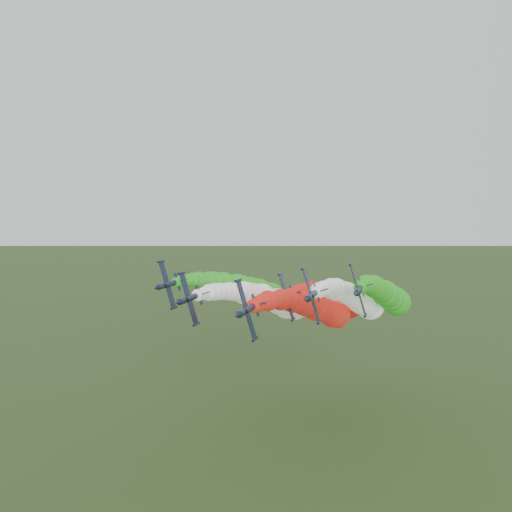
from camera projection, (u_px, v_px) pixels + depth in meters
The scene contains 6 objects.
jet_lead at pixel (317, 308), 124.59m from camera, with size 12.24×73.67×21.20m.
jet_inner_left at pixel (273, 301), 136.76m from camera, with size 12.20×73.63×21.17m.
jet_inner_right at pixel (357, 299), 133.31m from camera, with size 12.57×74.00×21.54m.
jet_outer_left at pixel (253, 291), 146.68m from camera, with size 12.20×73.63×21.16m.
jet_outer_right at pixel (387, 295), 137.58m from camera, with size 12.63×74.07×21.60m.
jet_trail at pixel (335, 300), 149.18m from camera, with size 12.68×74.11×21.65m.
Camera 1 is at (30.71, -80.57, 55.68)m, focal length 35.00 mm.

